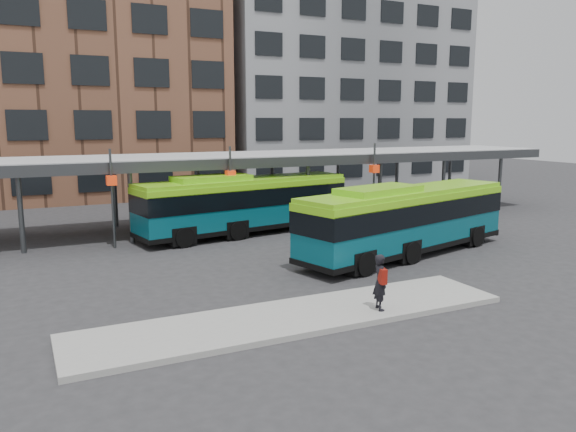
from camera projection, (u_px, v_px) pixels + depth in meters
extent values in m
plane|color=#28282B|center=(386.00, 275.00, 22.48)|extent=(120.00, 120.00, 0.00)
cube|color=gray|center=(297.00, 317.00, 17.44)|extent=(14.00, 3.00, 0.18)
cube|color=#999B9E|center=(259.00, 156.00, 33.34)|extent=(40.00, 6.00, 0.35)
cube|color=#383A3D|center=(280.00, 162.00, 30.70)|extent=(40.00, 0.15, 0.55)
cylinder|color=#383A3D|center=(21.00, 213.00, 25.90)|extent=(0.24, 0.24, 3.80)
cylinder|color=#383A3D|center=(20.00, 199.00, 30.33)|extent=(0.24, 0.24, 3.80)
cylinder|color=#383A3D|center=(131.00, 206.00, 28.04)|extent=(0.24, 0.24, 3.80)
cylinder|color=#383A3D|center=(115.00, 194.00, 32.48)|extent=(0.24, 0.24, 3.80)
cylinder|color=#383A3D|center=(226.00, 200.00, 30.19)|extent=(0.24, 0.24, 3.80)
cylinder|color=#383A3D|center=(199.00, 190.00, 34.63)|extent=(0.24, 0.24, 3.80)
cylinder|color=#383A3D|center=(308.00, 195.00, 32.33)|extent=(0.24, 0.24, 3.80)
cylinder|color=#383A3D|center=(272.00, 186.00, 36.77)|extent=(0.24, 0.24, 3.80)
cylinder|color=#383A3D|center=(380.00, 190.00, 34.48)|extent=(0.24, 0.24, 3.80)
cylinder|color=#383A3D|center=(338.00, 182.00, 38.92)|extent=(0.24, 0.24, 3.80)
cylinder|color=#383A3D|center=(443.00, 186.00, 36.63)|extent=(0.24, 0.24, 3.80)
cylinder|color=#383A3D|center=(397.00, 179.00, 41.06)|extent=(0.24, 0.24, 3.80)
cylinder|color=#383A3D|center=(500.00, 182.00, 38.77)|extent=(0.24, 0.24, 3.80)
cylinder|color=#383A3D|center=(450.00, 176.00, 43.21)|extent=(0.24, 0.24, 3.80)
cylinder|color=#383A3D|center=(112.00, 199.00, 26.82)|extent=(0.12, 0.12, 4.80)
cube|color=red|center=(111.00, 180.00, 26.67)|extent=(0.45, 0.45, 0.45)
cylinder|color=#383A3D|center=(231.00, 192.00, 29.39)|extent=(0.12, 0.12, 4.80)
cube|color=red|center=(230.00, 175.00, 29.24)|extent=(0.45, 0.45, 0.45)
cylinder|color=#383A3D|center=(374.00, 184.00, 33.26)|extent=(0.12, 0.12, 4.80)
cube|color=red|center=(374.00, 169.00, 33.11)|extent=(0.45, 0.45, 0.45)
cube|color=brown|center=(50.00, 58.00, 44.73)|extent=(26.00, 14.00, 22.00)
cube|color=slate|center=(332.00, 81.00, 56.06)|extent=(24.00, 14.00, 20.00)
cube|color=#084A58|center=(407.00, 221.00, 25.62)|extent=(12.17, 5.47, 2.49)
cube|color=black|center=(407.00, 210.00, 25.54)|extent=(12.23, 5.54, 0.94)
cube|color=#75C914|center=(408.00, 192.00, 25.40)|extent=(12.15, 5.37, 0.20)
cube|color=#75C914|center=(379.00, 191.00, 24.09)|extent=(4.30, 2.75, 0.35)
cube|color=black|center=(406.00, 245.00, 25.81)|extent=(12.24, 5.54, 0.24)
cylinder|color=black|center=(476.00, 237.00, 27.46)|extent=(1.04, 0.54, 0.99)
cylinder|color=black|center=(434.00, 229.00, 29.27)|extent=(1.04, 0.54, 0.99)
cylinder|color=black|center=(411.00, 253.00, 24.13)|extent=(1.04, 0.54, 0.99)
cylinder|color=black|center=(368.00, 243.00, 25.95)|extent=(1.04, 0.54, 0.99)
cylinder|color=black|center=(365.00, 264.00, 22.22)|extent=(1.04, 0.54, 0.99)
cylinder|color=black|center=(322.00, 253.00, 24.03)|extent=(1.04, 0.54, 0.99)
cube|color=#084A58|center=(245.00, 205.00, 30.41)|extent=(12.19, 4.45, 2.49)
cube|color=black|center=(245.00, 196.00, 30.33)|extent=(12.25, 4.51, 0.95)
cube|color=#75C914|center=(245.00, 180.00, 30.19)|extent=(12.18, 4.35, 0.20)
cube|color=#75C914|center=(212.00, 179.00, 29.02)|extent=(4.22, 2.43, 0.35)
cube|color=black|center=(245.00, 225.00, 30.60)|extent=(12.26, 4.51, 0.24)
cylinder|color=black|center=(316.00, 220.00, 31.90)|extent=(1.03, 0.46, 1.00)
cylinder|color=black|center=(291.00, 215.00, 33.85)|extent=(1.03, 0.46, 1.00)
cylinder|color=black|center=(238.00, 231.00, 28.94)|extent=(1.03, 0.46, 1.00)
cylinder|color=black|center=(215.00, 224.00, 30.89)|extent=(1.03, 0.46, 1.00)
cylinder|color=black|center=(184.00, 238.00, 27.23)|extent=(1.03, 0.46, 1.00)
cylinder|color=black|center=(164.00, 230.00, 29.19)|extent=(1.03, 0.46, 1.00)
imported|color=black|center=(380.00, 282.00, 17.71)|extent=(0.57, 0.74, 1.80)
cube|color=maroon|center=(383.00, 276.00, 17.49)|extent=(0.26, 0.37, 0.48)
imported|color=slate|center=(412.00, 206.00, 37.89)|extent=(1.60, 0.58, 0.84)
imported|color=slate|center=(423.00, 204.00, 38.23)|extent=(1.70, 0.59, 1.00)
imported|color=slate|center=(425.00, 204.00, 38.62)|extent=(1.67, 0.66, 0.86)
imported|color=slate|center=(432.00, 202.00, 38.70)|extent=(1.83, 0.85, 1.06)
imported|color=slate|center=(447.00, 203.00, 39.11)|extent=(1.70, 0.96, 0.85)
imported|color=slate|center=(457.00, 201.00, 39.45)|extent=(1.76, 0.70, 1.03)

